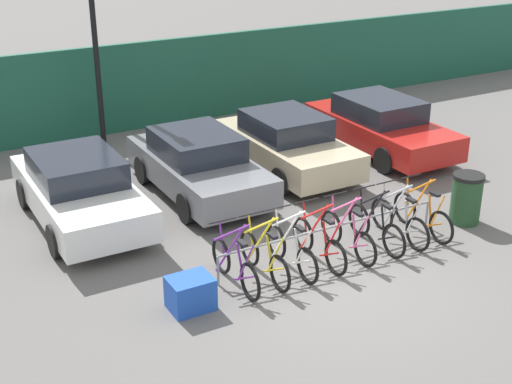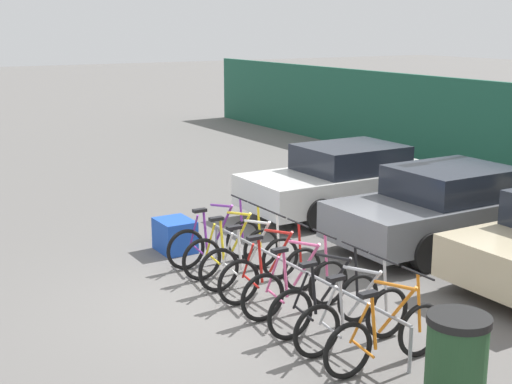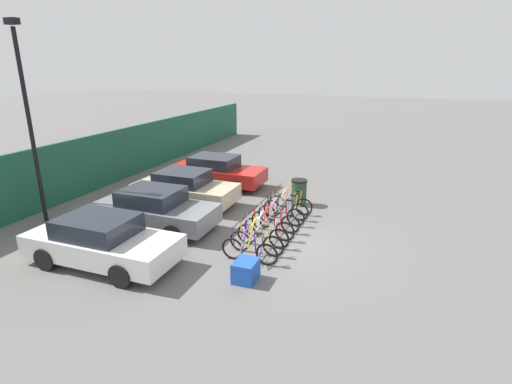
# 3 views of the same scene
# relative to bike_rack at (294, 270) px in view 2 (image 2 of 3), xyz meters

# --- Properties ---
(ground_plane) EXTENTS (120.00, 120.00, 0.00)m
(ground_plane) POSITION_rel_bike_rack_xyz_m (-0.45, -0.68, -0.50)
(ground_plane) COLOR #605E5B
(bike_rack) EXTENTS (4.68, 0.04, 0.57)m
(bike_rack) POSITION_rel_bike_rack_xyz_m (0.00, 0.00, 0.00)
(bike_rack) COLOR gray
(bike_rack) RESTS_ON ground
(bicycle_purple) EXTENTS (0.68, 1.71, 1.05)m
(bicycle_purple) POSITION_rel_bike_rack_xyz_m (-2.07, -0.15, -0.12)
(bicycle_purple) COLOR black
(bicycle_purple) RESTS_ON ground
(bicycle_yellow) EXTENTS (0.68, 1.71, 1.05)m
(bicycle_yellow) POSITION_rel_bike_rack_xyz_m (-1.50, -0.15, -0.12)
(bicycle_yellow) COLOR black
(bicycle_yellow) RESTS_ON ground
(bicycle_white) EXTENTS (0.68, 1.71, 1.05)m
(bicycle_white) POSITION_rel_bike_rack_xyz_m (-0.95, -0.15, -0.12)
(bicycle_white) COLOR black
(bicycle_white) RESTS_ON ground
(bicycle_red) EXTENTS (0.68, 1.71, 1.05)m
(bicycle_red) POSITION_rel_bike_rack_xyz_m (-0.36, -0.15, -0.12)
(bicycle_red) COLOR black
(bicycle_red) RESTS_ON ground
(bicycle_pink) EXTENTS (0.68, 1.71, 1.05)m
(bicycle_pink) POSITION_rel_bike_rack_xyz_m (0.27, -0.15, -0.12)
(bicycle_pink) COLOR black
(bicycle_pink) RESTS_ON ground
(bicycle_black) EXTENTS (0.68, 1.71, 1.05)m
(bicycle_black) POSITION_rel_bike_rack_xyz_m (0.93, -0.15, -0.12)
(bicycle_black) COLOR black
(bicycle_black) RESTS_ON ground
(bicycle_silver) EXTENTS (0.68, 1.71, 1.05)m
(bicycle_silver) POSITION_rel_bike_rack_xyz_m (1.49, -0.15, -0.12)
(bicycle_silver) COLOR black
(bicycle_silver) RESTS_ON ground
(bicycle_orange) EXTENTS (0.68, 1.71, 1.05)m
(bicycle_orange) POSITION_rel_bike_rack_xyz_m (2.07, -0.15, -0.12)
(bicycle_orange) COLOR black
(bicycle_orange) RESTS_ON ground
(car_white) EXTENTS (1.91, 4.32, 1.40)m
(car_white) POSITION_rel_bike_rack_xyz_m (-3.60, 3.66, 0.19)
(car_white) COLOR silver
(car_white) RESTS_ON ground
(car_grey) EXTENTS (1.91, 4.18, 1.40)m
(car_grey) POSITION_rel_bike_rack_xyz_m (-0.91, 3.77, 0.19)
(car_grey) COLOR slate
(car_grey) RESTS_ON ground
(trash_bin) EXTENTS (0.63, 0.63, 1.03)m
(trash_bin) POSITION_rel_bike_rack_xyz_m (3.16, -0.19, 0.02)
(trash_bin) COLOR #234728
(trash_bin) RESTS_ON ground
(cargo_crate) EXTENTS (0.70, 0.56, 0.55)m
(cargo_crate) POSITION_rel_bike_rack_xyz_m (-3.03, -0.43, -0.22)
(cargo_crate) COLOR blue
(cargo_crate) RESTS_ON ground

